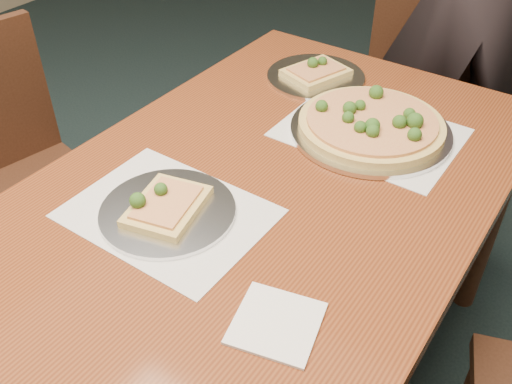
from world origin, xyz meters
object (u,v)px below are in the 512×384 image
Objects in this scene: pizza_pan at (372,125)px; slice_plate_far at (316,74)px; slice_plate_near at (167,208)px; chair_left at (11,170)px; chair_far at (422,79)px; dining_table at (256,224)px.

pizza_pan is 1.41× the size of slice_plate_far.
pizza_pan is 0.56m from slice_plate_near.
chair_left is 0.94m from slice_plate_far.
chair_far is 0.85m from pizza_pan.
dining_table is 3.80× the size of pizza_pan.
dining_table is 0.22m from slice_plate_near.
dining_table is at bearing -108.70° from chair_far.
chair_far is 0.68m from slice_plate_far.
chair_far and chair_left have the same top height.
pizza_pan is at bearing -100.71° from chair_far.
slice_plate_near reaches higher than dining_table.
chair_left is (-0.78, -1.24, 0.00)m from chair_far.
pizza_pan is at bearing 67.97° from slice_plate_near.
slice_plate_near is (0.71, -0.08, 0.25)m from chair_left.
chair_far is 3.25× the size of slice_plate_far.
pizza_pan reaches higher than slice_plate_near.
slice_plate_far is at bearing 145.73° from pizza_pan.
chair_far is at bearing 100.14° from pizza_pan.
slice_plate_far is (-0.16, 0.53, 0.10)m from dining_table.
slice_plate_near is at bearing -85.61° from chair_left.
slice_plate_near is 1.00× the size of slice_plate_far.
chair_left is at bearing -154.54° from pizza_pan.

